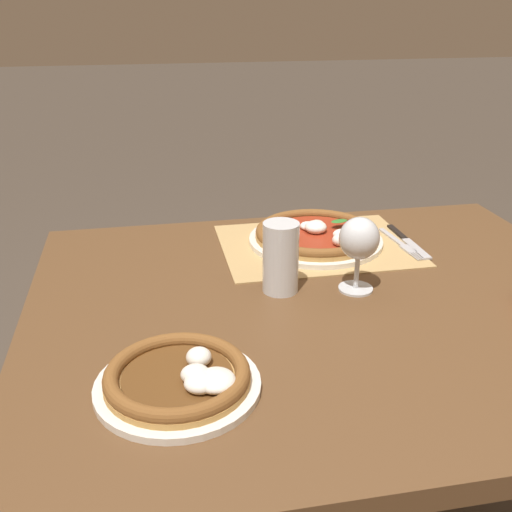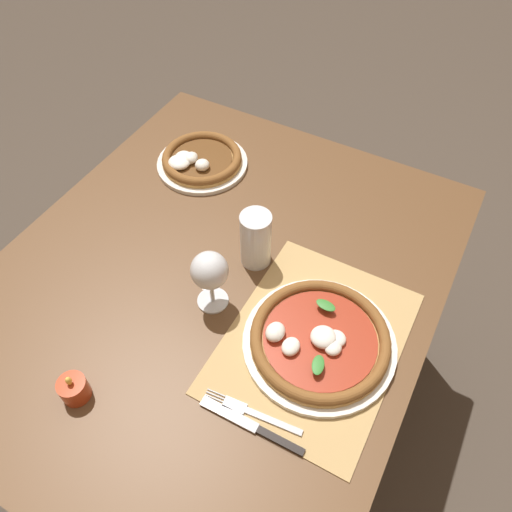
{
  "view_description": "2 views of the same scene",
  "coord_description": "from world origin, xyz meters",
  "px_view_note": "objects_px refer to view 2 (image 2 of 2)",
  "views": [
    {
      "loc": [
        0.34,
        0.99,
        1.29
      ],
      "look_at": [
        0.13,
        -0.11,
        0.8
      ],
      "focal_mm": 42.0,
      "sensor_mm": 36.0,
      "label": 1
    },
    {
      "loc": [
        -0.56,
        -0.42,
        1.67
      ],
      "look_at": [
        0.07,
        -0.07,
        0.77
      ],
      "focal_mm": 35.0,
      "sensor_mm": 36.0,
      "label": 2
    }
  ],
  "objects_px": {
    "pizza_far": "(201,160)",
    "votive_candle": "(74,389)",
    "pizza_near": "(319,340)",
    "knife": "(251,426)",
    "fork": "(252,412)",
    "wine_glass": "(210,272)",
    "pint_glass": "(256,240)"
  },
  "relations": [
    {
      "from": "knife",
      "to": "votive_candle",
      "type": "xyz_separation_m",
      "value": [
        -0.11,
        0.33,
        0.02
      ]
    },
    {
      "from": "pizza_far",
      "to": "votive_candle",
      "type": "height_order",
      "value": "votive_candle"
    },
    {
      "from": "knife",
      "to": "fork",
      "type": "bearing_deg",
      "value": 25.83
    },
    {
      "from": "pizza_near",
      "to": "knife",
      "type": "height_order",
      "value": "pizza_near"
    },
    {
      "from": "knife",
      "to": "votive_candle",
      "type": "relative_size",
      "value": 2.99
    },
    {
      "from": "votive_candle",
      "to": "knife",
      "type": "bearing_deg",
      "value": -72.03
    },
    {
      "from": "votive_candle",
      "to": "pizza_near",
      "type": "bearing_deg",
      "value": -48.66
    },
    {
      "from": "pizza_far",
      "to": "knife",
      "type": "distance_m",
      "value": 0.76
    },
    {
      "from": "pint_glass",
      "to": "knife",
      "type": "height_order",
      "value": "pint_glass"
    },
    {
      "from": "knife",
      "to": "votive_candle",
      "type": "bearing_deg",
      "value": 107.97
    },
    {
      "from": "pizza_near",
      "to": "fork",
      "type": "bearing_deg",
      "value": 165.34
    },
    {
      "from": "pizza_near",
      "to": "knife",
      "type": "bearing_deg",
      "value": 169.63
    },
    {
      "from": "pizza_near",
      "to": "votive_candle",
      "type": "bearing_deg",
      "value": 131.34
    },
    {
      "from": "pizza_near",
      "to": "pint_glass",
      "type": "distance_m",
      "value": 0.27
    },
    {
      "from": "pizza_near",
      "to": "votive_candle",
      "type": "height_order",
      "value": "votive_candle"
    },
    {
      "from": "pizza_far",
      "to": "wine_glass",
      "type": "distance_m",
      "value": 0.47
    },
    {
      "from": "wine_glass",
      "to": "knife",
      "type": "xyz_separation_m",
      "value": [
        -0.21,
        -0.21,
        -0.1
      ]
    },
    {
      "from": "wine_glass",
      "to": "votive_candle",
      "type": "xyz_separation_m",
      "value": [
        -0.31,
        0.12,
        -0.08
      ]
    },
    {
      "from": "pizza_near",
      "to": "pint_glass",
      "type": "height_order",
      "value": "pint_glass"
    },
    {
      "from": "pizza_near",
      "to": "pizza_far",
      "type": "xyz_separation_m",
      "value": [
        0.36,
        0.52,
        -0.0
      ]
    },
    {
      "from": "pizza_near",
      "to": "votive_candle",
      "type": "xyz_separation_m",
      "value": [
        -0.32,
        0.37,
        0.0
      ]
    },
    {
      "from": "pizza_near",
      "to": "pizza_far",
      "type": "bearing_deg",
      "value": 55.11
    },
    {
      "from": "wine_glass",
      "to": "fork",
      "type": "distance_m",
      "value": 0.29
    },
    {
      "from": "knife",
      "to": "votive_candle",
      "type": "distance_m",
      "value": 0.35
    },
    {
      "from": "fork",
      "to": "votive_candle",
      "type": "relative_size",
      "value": 2.79
    },
    {
      "from": "knife",
      "to": "wine_glass",
      "type": "bearing_deg",
      "value": 45.69
    },
    {
      "from": "pizza_near",
      "to": "pizza_far",
      "type": "height_order",
      "value": "pizza_near"
    },
    {
      "from": "votive_candle",
      "to": "pizza_far",
      "type": "bearing_deg",
      "value": 12.55
    },
    {
      "from": "pizza_far",
      "to": "pint_glass",
      "type": "height_order",
      "value": "pint_glass"
    },
    {
      "from": "pizza_far",
      "to": "knife",
      "type": "relative_size",
      "value": 1.18
    },
    {
      "from": "votive_candle",
      "to": "wine_glass",
      "type": "bearing_deg",
      "value": -20.45
    },
    {
      "from": "pizza_far",
      "to": "knife",
      "type": "xyz_separation_m",
      "value": [
        -0.58,
        -0.48,
        -0.01
      ]
    }
  ]
}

